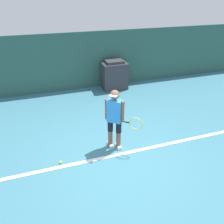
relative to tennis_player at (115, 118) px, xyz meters
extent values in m
plane|color=teal|center=(0.03, -0.45, -0.90)|extent=(24.00, 24.00, 0.00)
cube|color=#2D564C|center=(0.03, 4.14, 0.22)|extent=(24.00, 0.10, 2.23)
cube|color=white|center=(0.03, -0.34, -0.89)|extent=(21.60, 0.10, 0.01)
cylinder|color=brown|center=(-0.10, 0.07, -0.65)|extent=(0.12, 0.12, 0.49)
cylinder|color=black|center=(-0.10, 0.07, -0.26)|extent=(0.14, 0.14, 0.30)
cube|color=white|center=(-0.10, 0.07, -0.86)|extent=(0.10, 0.24, 0.08)
cylinder|color=brown|center=(0.08, -0.06, -0.65)|extent=(0.12, 0.12, 0.49)
cylinder|color=black|center=(0.08, -0.06, -0.26)|extent=(0.14, 0.14, 0.30)
cube|color=white|center=(0.08, -0.06, -0.86)|extent=(0.10, 0.24, 0.08)
cube|color=#338CE0|center=(-0.01, 0.01, 0.18)|extent=(0.39, 0.36, 0.58)
sphere|color=brown|center=(-0.01, 0.01, 0.61)|extent=(0.22, 0.22, 0.22)
cube|color=white|center=(-0.07, -0.07, 0.63)|extent=(0.22, 0.20, 0.02)
cylinder|color=brown|center=(-0.17, 0.13, 0.20)|extent=(0.09, 0.09, 0.55)
cylinder|color=brown|center=(0.15, -0.11, 0.20)|extent=(0.09, 0.09, 0.55)
cylinder|color=black|center=(0.22, -0.16, -0.08)|extent=(0.17, 0.13, 0.03)
torus|color=yellow|center=(0.42, -0.31, -0.08)|extent=(0.28, 0.21, 0.33)
sphere|color=#D1E533|center=(-1.43, -0.20, -0.86)|extent=(0.07, 0.07, 0.07)
cube|color=#333338|center=(1.21, 3.69, -0.36)|extent=(1.00, 0.70, 1.07)
cube|color=#333338|center=(1.21, 3.69, 0.22)|extent=(0.70, 0.49, 0.10)
camera|label=1|loc=(-1.46, -4.31, 2.75)|focal=35.00mm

